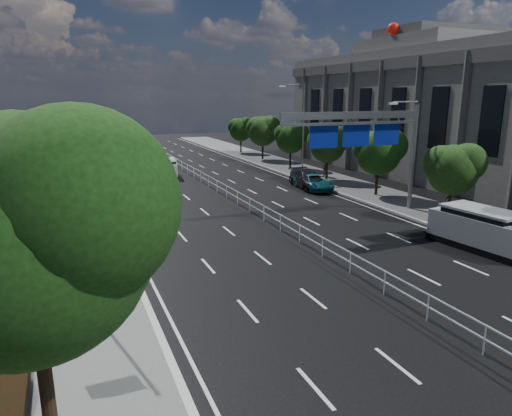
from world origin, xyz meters
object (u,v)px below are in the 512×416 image
toilet_sign (88,255)px  parked_car_teal (314,182)px  parked_car_dark (308,179)px  near_car_dark (105,142)px  near_car_silver (130,170)px  silver_minivan (480,229)px  pedestrian_a (449,202)px  pedestrian_b (324,167)px  overhead_gantry (367,131)px  red_bus (109,154)px  white_minivan (167,168)px

toilet_sign → parked_car_teal: (18.93, 18.78, -2.30)m
toilet_sign → parked_car_dark: toilet_sign is taller
near_car_dark → parked_car_dark: parked_car_dark is taller
near_car_silver → near_car_dark: 30.82m
parked_car_teal → parked_car_dark: 0.87m
near_car_dark → silver_minivan: size_ratio=0.83×
pedestrian_a → parked_car_dark: bearing=-88.4°
silver_minivan → parked_car_teal: (-0.32, 16.78, -0.40)m
silver_minivan → pedestrian_b: size_ratio=2.95×
near_car_silver → pedestrian_b: bearing=155.2°
near_car_dark → silver_minivan: (13.61, -58.87, 0.32)m
overhead_gantry → silver_minivan: bearing=-79.0°
red_bus → silver_minivan: red_bus is taller
near_car_dark → parked_car_dark: bearing=114.4°
overhead_gantry → silver_minivan: 9.39m
white_minivan → pedestrian_b: 15.39m
pedestrian_b → red_bus: bearing=-26.5°
red_bus → near_car_silver: 7.27m
overhead_gantry → near_car_dark: bearing=103.3°
near_car_silver → silver_minivan: size_ratio=0.94×
near_car_dark → parked_car_teal: size_ratio=0.95×
toilet_sign → pedestrian_a: 23.83m
overhead_gantry → parked_car_dark: size_ratio=2.00×
parked_car_teal → pedestrian_b: 5.84m
overhead_gantry → silver_minivan: (1.56, -8.05, -4.57)m
silver_minivan → pedestrian_b: 21.53m
white_minivan → near_car_silver: (-3.50, 0.20, -0.02)m
near_car_dark → parked_car_teal: (13.29, -42.09, -0.08)m
red_bus → near_car_silver: size_ratio=2.18×
toilet_sign → red_bus: size_ratio=0.40×
silver_minivan → parked_car_dark: size_ratio=1.03×
overhead_gantry → silver_minivan: size_ratio=1.94×
overhead_gantry → near_car_silver: (-12.44, 20.01, -4.76)m
white_minivan → silver_minivan: 29.77m
parked_car_teal → pedestrian_b: size_ratio=2.57×
overhead_gantry → near_car_silver: size_ratio=2.06×
silver_minivan → red_bus: bearing=107.0°
near_car_silver → parked_car_teal: (13.68, -11.28, -0.21)m
overhead_gantry → parked_car_dark: overhead_gantry is taller
toilet_sign → near_car_silver: toilet_sign is taller
near_car_silver → pedestrian_b: (17.41, -6.80, 0.19)m
near_car_dark → silver_minivan: 60.43m
red_bus → near_car_dark: 23.75m
silver_minivan → parked_car_dark: silver_minivan is taller
toilet_sign → silver_minivan: 19.45m
near_car_dark → silver_minivan: bearing=109.6°
pedestrian_a → toilet_sign: bearing=3.0°
white_minivan → pedestrian_a: bearing=-50.8°
toilet_sign → near_car_silver: (5.25, 30.06, -2.10)m
silver_minivan → pedestrian_a: size_ratio=3.00×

